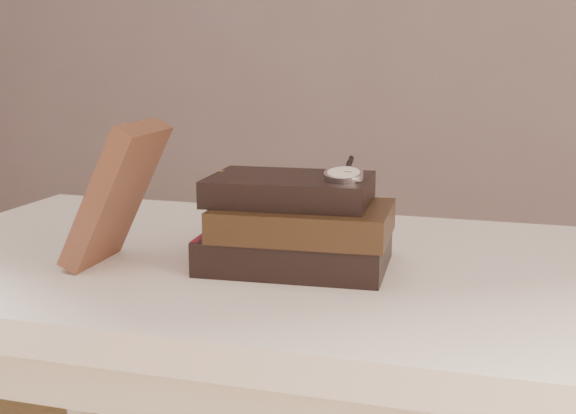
% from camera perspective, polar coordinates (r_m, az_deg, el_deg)
% --- Properties ---
extents(table, '(1.00, 0.60, 0.75)m').
position_cam_1_polar(table, '(1.03, -1.97, -8.60)').
color(table, white).
rests_on(table, ground).
extents(book_stack, '(0.24, 0.17, 0.11)m').
position_cam_1_polar(book_stack, '(0.94, 0.66, -1.37)').
color(book_stack, black).
rests_on(book_stack, table).
extents(journal, '(0.11, 0.12, 0.18)m').
position_cam_1_polar(journal, '(0.97, -12.66, 0.94)').
color(journal, '#45261A').
rests_on(journal, table).
extents(pocket_watch, '(0.05, 0.15, 0.02)m').
position_cam_1_polar(pocket_watch, '(0.91, 4.21, 2.49)').
color(pocket_watch, silver).
rests_on(pocket_watch, book_stack).
extents(eyeglasses, '(0.10, 0.11, 0.05)m').
position_cam_1_polar(eyeglasses, '(1.03, -2.82, 0.41)').
color(eyeglasses, silver).
rests_on(eyeglasses, book_stack).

